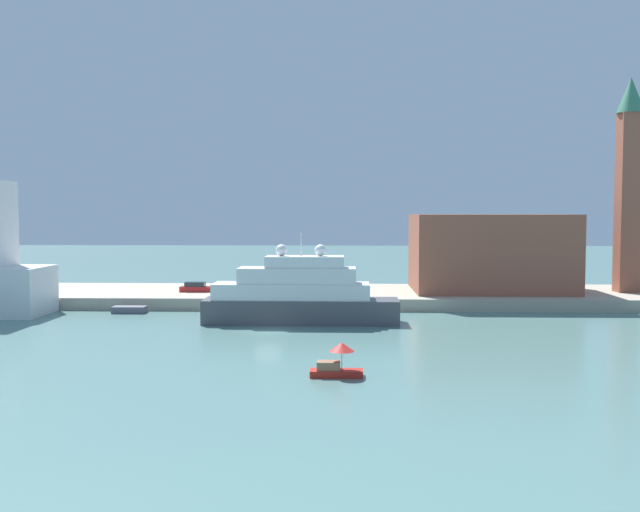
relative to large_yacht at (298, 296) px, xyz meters
The scene contains 10 objects.
ground 7.67m from the large_yacht, 113.01° to the right, with size 400.00×400.00×0.00m, color slate.
quay_dock 19.85m from the large_yacht, 98.01° to the left, with size 110.00×20.01×1.58m, color #ADA38E.
large_yacht is the anchor object (origin of this frame).
small_motorboat 27.32m from the large_yacht, 80.17° to the right, with size 4.03×1.93×2.64m.
work_barge 23.00m from the large_yacht, 161.06° to the left, with size 4.07×1.95×0.83m, color #595966.
harbor_building 33.04m from the large_yacht, 38.67° to the left, with size 21.45×15.47×10.68m, color #93513D.
bell_tower 50.27m from the large_yacht, 23.67° to the left, with size 3.73×3.73×29.30m.
parked_car 23.24m from the large_yacht, 131.08° to the left, with size 4.53×1.69×1.35m.
person_figure 17.63m from the large_yacht, 131.93° to the left, with size 0.36×0.36×1.80m.
mooring_bollard 12.45m from the large_yacht, 116.51° to the left, with size 0.38×0.38×0.64m, color black.
Camera 1 is at (7.96, -74.93, 12.50)m, focal length 40.65 mm.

